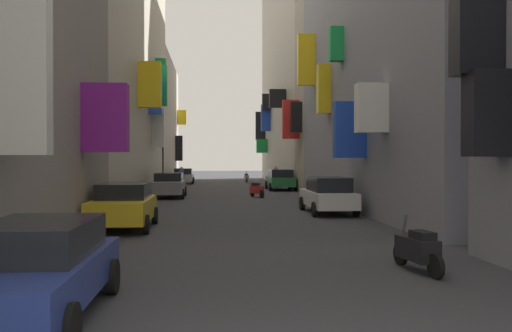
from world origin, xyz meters
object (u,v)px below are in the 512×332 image
Objects in this scene: scooter_black at (418,249)px; parked_car_silver at (183,176)px; parked_car_green at (280,179)px; scooter_red at (257,190)px; parked_car_grey at (169,185)px; pedestrian_near_left at (181,178)px; parked_car_blue at (35,268)px; parked_car_yellow at (124,205)px; pedestrian_crossing at (276,177)px; traffic_light_near_corner at (163,147)px; parked_car_white at (328,194)px; scooter_silver at (246,178)px.

parked_car_silver is at bearing 99.73° from scooter_black.
scooter_red is (-2.38, -7.35, -0.33)m from parked_car_green.
pedestrian_near_left is at bearing 88.27° from parked_car_grey.
parked_car_grey reaches higher than parked_car_blue.
parked_car_yellow is 2.13× the size of scooter_black.
parked_car_grey is at bearing -91.73° from pedestrian_near_left.
parked_car_blue reaches higher than scooter_red.
scooter_red is 10.74m from pedestrian_crossing.
parked_car_green reaches higher than parked_car_grey.
traffic_light_near_corner is at bearing -124.27° from pedestrian_near_left.
parked_car_blue is 32.75m from pedestrian_near_left.
parked_car_blue is 0.95× the size of parked_car_white.
parked_car_white is 0.93× the size of traffic_light_near_corner.
parked_car_white is 18.86m from traffic_light_near_corner.
parked_car_yellow reaches higher than parked_car_blue.
pedestrian_near_left reaches higher than scooter_silver.
parked_car_yellow is 0.94× the size of parked_car_blue.
parked_car_blue reaches higher than scooter_silver.
parked_car_white is at bearing 62.39° from parked_car_blue.
scooter_black is 41.81m from scooter_silver.
scooter_red is at bearing 68.17° from parked_car_yellow.
parked_car_white is 2.38× the size of scooter_black.
scooter_red is at bearing 93.91° from scooter_black.
parked_car_blue is 2.26× the size of scooter_black.
parked_car_yellow reaches higher than scooter_silver.
pedestrian_near_left is (-7.39, -1.47, -0.04)m from pedestrian_crossing.
parked_car_yellow is at bearing -100.39° from scooter_silver.
scooter_black is 1.04× the size of pedestrian_crossing.
scooter_silver is at bearing 79.61° from parked_car_yellow.
parked_car_blue is (-0.01, -24.04, -0.04)m from parked_car_grey.
parked_car_blue is at bearing -90.03° from parked_car_grey.
parked_car_yellow is at bearing 91.96° from parked_car_blue.
parked_car_grey reaches higher than parked_car_silver.
parked_car_green is 2.23× the size of scooter_red.
parked_car_grey is at bearing 176.85° from scooter_red.
parked_car_silver reaches higher than scooter_black.
pedestrian_crossing is at bearing 71.84° from parked_car_yellow.
parked_car_grey is 24.04m from parked_car_blue.
parked_car_white is (7.42, -9.83, 0.02)m from parked_car_grey.
traffic_light_near_corner is at bearing 91.67° from parked_car_yellow.
parked_car_silver is at bearing 90.09° from parked_car_blue.
parked_car_blue is 1.06× the size of parked_car_silver.
parked_car_silver is 1.96× the size of scooter_silver.
pedestrian_crossing is at bearing 11.24° from pedestrian_near_left.
scooter_black is 30.82m from pedestrian_near_left.
parked_car_yellow reaches higher than scooter_red.
pedestrian_crossing reaches higher than scooter_red.
traffic_light_near_corner reaches higher than scooter_red.
pedestrian_near_left reaches higher than scooter_black.
parked_car_green is at bearing 88.12° from scooter_black.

